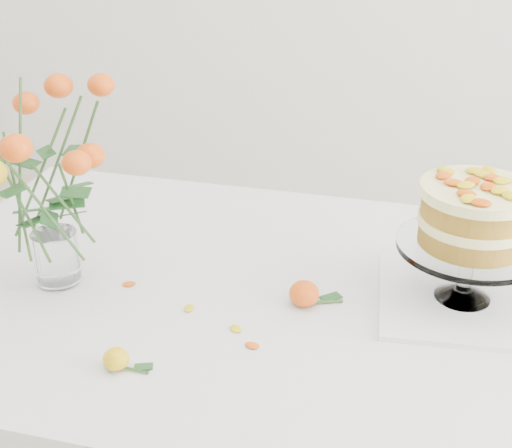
{
  "coord_description": "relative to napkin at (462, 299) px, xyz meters",
  "views": [
    {
      "loc": [
        0.27,
        -1.12,
        1.47
      ],
      "look_at": [
        -0.02,
        -0.01,
        0.9
      ],
      "focal_mm": 50.0,
      "sensor_mm": 36.0,
      "label": 1
    }
  ],
  "objects": [
    {
      "name": "cake_stand",
      "position": [
        0.0,
        0.0,
        0.16
      ],
      "size": [
        0.26,
        0.26,
        0.23
      ],
      "rotation": [
        0.0,
        0.0,
        0.42
      ],
      "color": "white",
      "rests_on": "napkin"
    },
    {
      "name": "stray_petal_d",
      "position": [
        -0.62,
        -0.1,
        -0.0
      ],
      "size": [
        0.03,
        0.02,
        0.0
      ],
      "primitive_type": "ellipsoid",
      "color": "yellow",
      "rests_on": "table"
    },
    {
      "name": "table",
      "position": [
        -0.36,
        -0.05,
        -0.09
      ],
      "size": [
        1.43,
        0.93,
        0.76
      ],
      "color": "tan",
      "rests_on": "ground"
    },
    {
      "name": "napkin",
      "position": [
        0.0,
        0.0,
        0.0
      ],
      "size": [
        0.33,
        0.33,
        0.01
      ],
      "primitive_type": "cube",
      "rotation": [
        0.0,
        0.0,
        0.09
      ],
      "color": "white",
      "rests_on": "table"
    },
    {
      "name": "stray_petal_a",
      "position": [
        -0.48,
        -0.15,
        -0.0
      ],
      "size": [
        0.03,
        0.02,
        0.0
      ],
      "primitive_type": "ellipsoid",
      "color": "yellow",
      "rests_on": "table"
    },
    {
      "name": "loose_rose_near",
      "position": [
        -0.53,
        -0.34,
        0.01
      ],
      "size": [
        0.08,
        0.04,
        0.04
      ],
      "rotation": [
        0.0,
        0.0,
        -0.04
      ],
      "color": "yellow",
      "rests_on": "table"
    },
    {
      "name": "stray_petal_c",
      "position": [
        -0.34,
        -0.23,
        -0.0
      ],
      "size": [
        0.03,
        0.02,
        0.0
      ],
      "primitive_type": "ellipsoid",
      "color": "yellow",
      "rests_on": "table"
    },
    {
      "name": "rose_vase",
      "position": [
        -0.75,
        -0.12,
        0.25
      ],
      "size": [
        0.37,
        0.37,
        0.43
      ],
      "rotation": [
        0.0,
        0.0,
        -0.4
      ],
      "color": "white",
      "rests_on": "table"
    },
    {
      "name": "loose_rose_far",
      "position": [
        -0.28,
        -0.08,
        0.02
      ],
      "size": [
        0.1,
        0.06,
        0.05
      ],
      "rotation": [
        0.0,
        0.0,
        0.34
      ],
      "color": "#D2470A",
      "rests_on": "table"
    },
    {
      "name": "stray_petal_b",
      "position": [
        -0.38,
        -0.19,
        -0.0
      ],
      "size": [
        0.03,
        0.02,
        0.0
      ],
      "primitive_type": "ellipsoid",
      "color": "yellow",
      "rests_on": "table"
    }
  ]
}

